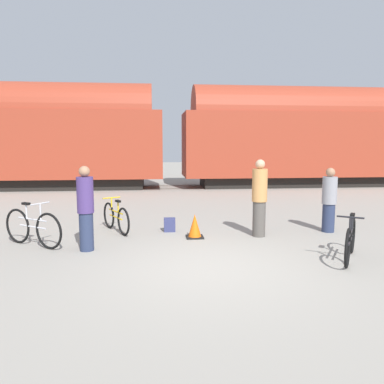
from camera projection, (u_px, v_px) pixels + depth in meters
name	position (u px, v px, depth m)	size (l,w,h in m)	color
ground_plane	(210.00, 267.00, 6.63)	(80.00, 80.00, 0.00)	gray
freight_train	(173.00, 134.00, 18.75)	(51.06, 2.88, 5.12)	black
rail_near	(174.00, 189.00, 18.38)	(63.06, 0.07, 0.01)	#4C4238
rail_far	(172.00, 186.00, 19.79)	(63.06, 0.07, 0.01)	#4C4238
bicycle_silver	(33.00, 228.00, 7.97)	(1.47, 1.06, 0.96)	black
bicycle_yellow	(116.00, 217.00, 9.30)	(0.79, 1.48, 0.84)	black
bicycle_black	(350.00, 240.00, 7.01)	(1.00, 1.48, 0.88)	black
person_in_tan	(259.00, 198.00, 8.77)	(0.36, 0.36, 1.82)	#514C47
person_in_purple	(86.00, 208.00, 7.58)	(0.33, 0.33, 1.74)	#283351
person_in_grey	(329.00, 200.00, 9.24)	(0.35, 0.35, 1.60)	#283351
backpack	(170.00, 225.00, 9.34)	(0.28, 0.20, 0.34)	navy
traffic_cone	(195.00, 227.00, 8.72)	(0.40, 0.40, 0.55)	black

